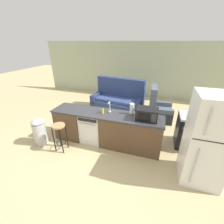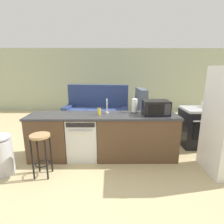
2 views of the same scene
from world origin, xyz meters
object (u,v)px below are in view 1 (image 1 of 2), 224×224
(soap_bottle, at_px, (103,111))
(stove_range, at_px, (192,131))
(bar_stool, at_px, (59,132))
(refrigerator, at_px, (207,141))
(dishwasher, at_px, (93,127))
(paper_towel_roll, at_px, (132,109))
(kettle, at_px, (204,112))
(armchair, at_px, (157,110))
(trash_bin, at_px, (40,131))
(couch, at_px, (118,101))
(microwave, at_px, (147,114))

(soap_bottle, bearing_deg, stove_range, 14.17)
(bar_stool, bearing_deg, refrigerator, 1.93)
(dishwasher, height_order, stove_range, stove_range)
(dishwasher, relative_size, paper_towel_roll, 2.98)
(refrigerator, bearing_deg, paper_towel_roll, 154.84)
(refrigerator, relative_size, kettle, 8.89)
(refrigerator, distance_m, armchair, 2.68)
(soap_bottle, bearing_deg, dishwasher, 175.58)
(trash_bin, xyz_separation_m, couch, (1.40, 2.85, 0.02))
(microwave, relative_size, soap_bottle, 2.84)
(microwave, bearing_deg, paper_towel_roll, 154.94)
(refrigerator, height_order, soap_bottle, refrigerator)
(stove_range, xyz_separation_m, soap_bottle, (-2.27, -0.57, 0.52))
(trash_bin, bearing_deg, bar_stool, -4.86)
(dishwasher, bearing_deg, couch, 87.35)
(kettle, distance_m, trash_bin, 4.30)
(trash_bin, relative_size, couch, 0.35)
(stove_range, distance_m, paper_towel_roll, 1.70)
(kettle, xyz_separation_m, trash_bin, (-4.06, -1.28, -0.61))
(refrigerator, bearing_deg, soap_bottle, 167.01)
(couch, bearing_deg, stove_range, -34.27)
(armchair, bearing_deg, refrigerator, -69.28)
(stove_range, height_order, refrigerator, refrigerator)
(stove_range, height_order, kettle, kettle)
(microwave, distance_m, soap_bottle, 1.11)
(refrigerator, xyz_separation_m, bar_stool, (-3.20, -0.11, -0.38))
(couch, bearing_deg, armchair, -12.61)
(trash_bin, height_order, armchair, armchair)
(kettle, bearing_deg, refrigerator, -97.83)
(refrigerator, relative_size, bar_stool, 2.46)
(stove_range, xyz_separation_m, bar_stool, (-3.20, -1.21, 0.08))
(kettle, bearing_deg, couch, 149.49)
(microwave, relative_size, trash_bin, 0.68)
(stove_range, xyz_separation_m, paper_towel_roll, (-1.56, -0.37, 0.59))
(refrigerator, bearing_deg, dishwasher, 168.07)
(armchair, bearing_deg, paper_towel_roll, -110.18)
(bar_stool, height_order, trash_bin, same)
(dishwasher, height_order, bar_stool, dishwasher)
(paper_towel_roll, bearing_deg, dishwasher, -170.12)
(paper_towel_roll, xyz_separation_m, bar_stool, (-1.64, -0.84, -0.50))
(dishwasher, distance_m, microwave, 1.56)
(soap_bottle, height_order, armchair, armchair)
(stove_range, distance_m, armchair, 1.64)
(dishwasher, distance_m, armchair, 2.53)
(kettle, xyz_separation_m, couch, (-2.66, 1.57, -0.59))
(stove_range, xyz_separation_m, trash_bin, (-3.89, -1.15, -0.07))
(refrigerator, height_order, bar_stool, refrigerator)
(microwave, xyz_separation_m, paper_towel_roll, (-0.39, 0.18, -0.00))
(bar_stool, relative_size, trash_bin, 1.00)
(kettle, xyz_separation_m, bar_stool, (-3.36, -1.34, -0.45))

